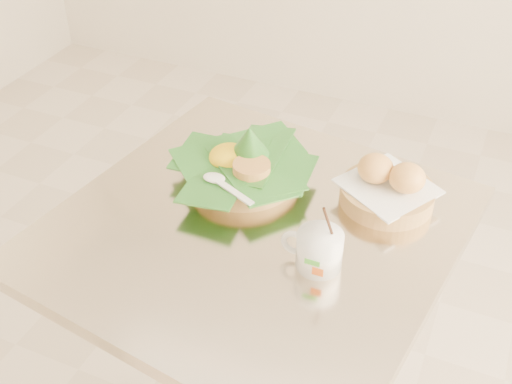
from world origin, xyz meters
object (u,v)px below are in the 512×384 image
at_px(cafe_table, 254,305).
at_px(coffee_mug, 318,249).
at_px(bread_basket, 388,188).
at_px(rice_basket, 243,163).

height_order(cafe_table, coffee_mug, coffee_mug).
height_order(cafe_table, bread_basket, bread_basket).
distance_m(cafe_table, rice_basket, 0.30).
bearing_deg(bread_basket, cafe_table, -141.60).
distance_m(cafe_table, bread_basket, 0.37).
xyz_separation_m(rice_basket, coffee_mug, (0.22, -0.18, -0.00)).
xyz_separation_m(rice_basket, bread_basket, (0.29, 0.04, -0.00)).
bearing_deg(coffee_mug, cafe_table, 159.17).
xyz_separation_m(cafe_table, bread_basket, (0.21, 0.17, 0.25)).
relative_size(cafe_table, bread_basket, 3.79).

